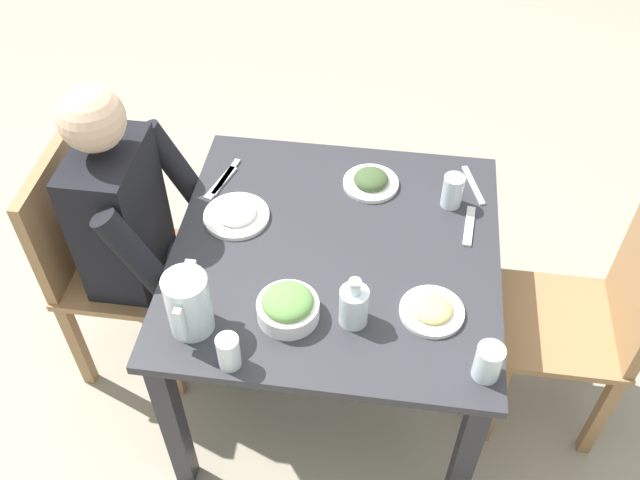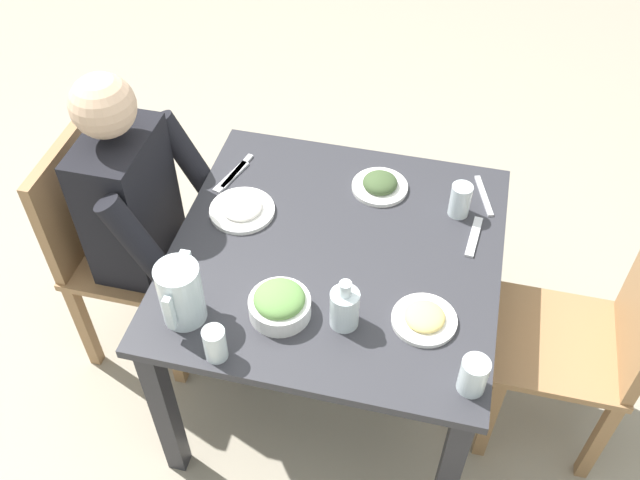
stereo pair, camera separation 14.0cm
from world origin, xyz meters
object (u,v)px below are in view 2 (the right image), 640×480
object	(u,v)px
dining_table	(335,274)
water_glass_near_right	(460,200)
chair_far	(593,339)
chair_near	(110,241)
diner_near	(159,221)
plate_fries	(424,318)
water_pitcher	(181,293)
plate_dolmas	(380,185)
water_glass_near_left	(215,344)
salad_bowl	(280,304)
plate_yoghurt	(242,209)
oil_carafe	(344,309)
water_glass_far_left	(473,375)

from	to	relation	value
dining_table	water_glass_near_right	size ratio (longest dim) A/B	8.77
chair_far	chair_near	bearing A→B (deg)	-91.23
diner_near	plate_fries	world-z (taller)	diner_near
water_pitcher	plate_dolmas	xyz separation A→B (m)	(-0.63, 0.43, -0.08)
plate_dolmas	water_glass_near_left	bearing A→B (deg)	-22.18
diner_near	water_glass_near_right	bearing A→B (deg)	101.89
salad_bowl	plate_dolmas	bearing A→B (deg)	162.58
water_glass_near_left	water_glass_near_right	xyz separation A→B (m)	(-0.68, 0.56, 0.00)
chair_far	plate_fries	xyz separation A→B (m)	(0.22, -0.51, 0.22)
plate_dolmas	water_glass_near_right	bearing A→B (deg)	78.04
dining_table	diner_near	distance (m)	0.60
chair_near	plate_yoghurt	distance (m)	0.53
dining_table	water_glass_near_right	xyz separation A→B (m)	(-0.25, 0.34, 0.16)
dining_table	chair_near	bearing A→B (deg)	-93.56
chair_near	oil_carafe	xyz separation A→B (m)	(0.30, 0.88, 0.27)
water_glass_near_left	diner_near	bearing A→B (deg)	-142.49
dining_table	water_glass_near_right	bearing A→B (deg)	126.11
plate_yoghurt	oil_carafe	world-z (taller)	oil_carafe
water_glass_near_left	dining_table	bearing A→B (deg)	153.05
chair_near	water_glass_far_left	xyz separation A→B (m)	(0.43, 1.23, 0.26)
dining_table	plate_fries	distance (m)	0.37
salad_bowl	oil_carafe	xyz separation A→B (m)	(-0.01, 0.18, 0.01)
dining_table	plate_dolmas	world-z (taller)	plate_dolmas
dining_table	plate_yoghurt	xyz separation A→B (m)	(-0.09, -0.32, 0.12)
plate_fries	oil_carafe	distance (m)	0.22
salad_bowl	water_glass_near_right	world-z (taller)	water_glass_near_right
chair_far	oil_carafe	world-z (taller)	chair_far
plate_fries	water_glass_far_left	xyz separation A→B (m)	(0.18, 0.14, 0.04)
plate_dolmas	water_pitcher	bearing A→B (deg)	-34.06
plate_fries	water_glass_near_right	bearing A→B (deg)	174.09
chair_far	plate_yoghurt	distance (m)	1.15
water_glass_far_left	water_glass_near_left	bearing A→B (deg)	-84.95
water_glass_near_left	water_glass_far_left	size ratio (longest dim) A/B	0.97
diner_near	salad_bowl	distance (m)	0.60
dining_table	water_glass_near_left	distance (m)	0.51
plate_yoghurt	water_glass_near_left	bearing A→B (deg)	10.75
dining_table	water_glass_far_left	distance (m)	0.60
dining_table	water_glass_near_left	size ratio (longest dim) A/B	9.41
chair_far	water_glass_far_left	bearing A→B (deg)	-42.98
dining_table	plate_dolmas	bearing A→B (deg)	165.33
chair_far	salad_bowl	world-z (taller)	chair_far
salad_bowl	plate_yoghurt	bearing A→B (deg)	-147.86
chair_near	diner_near	world-z (taller)	diner_near
diner_near	plate_yoghurt	distance (m)	0.29
water_glass_far_left	water_glass_near_right	distance (m)	0.63
dining_table	plate_yoghurt	distance (m)	0.36
chair_near	water_glass_near_left	size ratio (longest dim) A/B	8.54
plate_yoghurt	salad_bowl	bearing A→B (deg)	32.14
salad_bowl	plate_fries	size ratio (longest dim) A/B	0.95
plate_dolmas	water_glass_near_left	size ratio (longest dim) A/B	1.75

